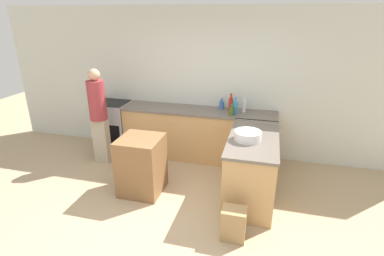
# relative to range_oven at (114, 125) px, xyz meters

# --- Properties ---
(ground_plane) EXTENTS (14.00, 14.00, 0.00)m
(ground_plane) POSITION_rel_range_oven_xyz_m (1.72, -2.06, -0.47)
(ground_plane) COLOR tan
(wall_back) EXTENTS (8.00, 0.06, 2.70)m
(wall_back) POSITION_rel_range_oven_xyz_m (1.72, 0.32, 0.88)
(wall_back) COLOR silver
(wall_back) RESTS_ON ground_plane
(counter_back) EXTENTS (2.79, 0.61, 0.94)m
(counter_back) POSITION_rel_range_oven_xyz_m (1.72, 0.00, -0.00)
(counter_back) COLOR tan
(counter_back) RESTS_ON ground_plane
(counter_peninsula) EXTENTS (0.69, 1.50, 0.94)m
(counter_peninsula) POSITION_rel_range_oven_xyz_m (2.77, -1.02, -0.00)
(counter_peninsula) COLOR tan
(counter_peninsula) RESTS_ON ground_plane
(range_oven) EXTENTS (0.64, 0.59, 0.95)m
(range_oven) POSITION_rel_range_oven_xyz_m (0.00, 0.00, 0.00)
(range_oven) COLOR #ADADB2
(range_oven) RESTS_ON ground_plane
(island_table) EXTENTS (0.61, 0.62, 0.87)m
(island_table) POSITION_rel_range_oven_xyz_m (1.17, -1.33, -0.04)
(island_table) COLOR brown
(island_table) RESTS_ON ground_plane
(mixing_bowl) EXTENTS (0.37, 0.37, 0.13)m
(mixing_bowl) POSITION_rel_range_oven_xyz_m (2.69, -1.15, 0.53)
(mixing_bowl) COLOR white
(mixing_bowl) RESTS_ON counter_peninsula
(vinegar_bottle_clear) EXTENTS (0.07, 0.07, 0.29)m
(vinegar_bottle_clear) POSITION_rel_range_oven_xyz_m (2.52, 0.08, 0.58)
(vinegar_bottle_clear) COLOR silver
(vinegar_bottle_clear) RESTS_ON counter_back
(olive_oil_bottle) EXTENTS (0.08, 0.08, 0.19)m
(olive_oil_bottle) POSITION_rel_range_oven_xyz_m (2.33, -0.15, 0.54)
(olive_oil_bottle) COLOR #475B1E
(olive_oil_bottle) RESTS_ON counter_back
(water_bottle_blue) EXTENTS (0.08, 0.08, 0.20)m
(water_bottle_blue) POSITION_rel_range_oven_xyz_m (2.11, 0.16, 0.54)
(water_bottle_blue) COLOR #386BB7
(water_bottle_blue) RESTS_ON counter_back
(hot_sauce_bottle) EXTENTS (0.08, 0.08, 0.31)m
(hot_sauce_bottle) POSITION_rel_range_oven_xyz_m (2.28, 0.11, 0.59)
(hot_sauce_bottle) COLOR red
(hot_sauce_bottle) RESTS_ON counter_back
(dish_soap_bottle) EXTENTS (0.09, 0.09, 0.29)m
(dish_soap_bottle) POSITION_rel_range_oven_xyz_m (2.38, -0.05, 0.58)
(dish_soap_bottle) COLOR #338CBF
(dish_soap_bottle) RESTS_ON counter_back
(person_by_range) EXTENTS (0.30, 0.30, 1.70)m
(person_by_range) POSITION_rel_range_oven_xyz_m (0.07, -0.60, 0.46)
(person_by_range) COLOR #ADA38E
(person_by_range) RESTS_ON ground_plane
(paper_bag) EXTENTS (0.29, 0.23, 0.41)m
(paper_bag) POSITION_rel_range_oven_xyz_m (2.65, -2.02, -0.27)
(paper_bag) COLOR #A88456
(paper_bag) RESTS_ON ground_plane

